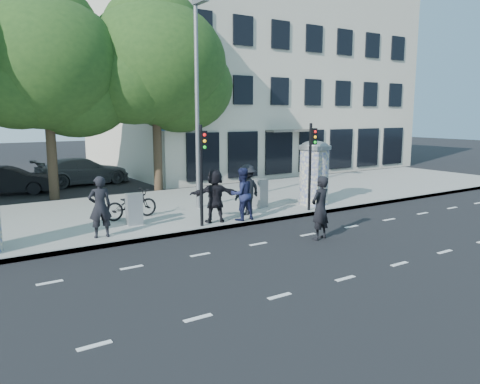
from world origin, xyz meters
TOP-DOWN VIEW (x-y plane):
  - ground at (0.00, 0.00)m, footprint 120.00×120.00m
  - sidewalk at (0.00, 7.50)m, footprint 40.00×8.00m
  - curb at (0.00, 3.55)m, footprint 40.00×0.10m
  - lane_dash_near at (0.00, -2.20)m, footprint 32.00×0.12m
  - lane_dash_far at (0.00, 1.40)m, footprint 32.00×0.12m
  - ad_column_right at (5.20, 4.70)m, footprint 1.36×1.36m
  - traffic_pole_near at (-0.60, 3.79)m, footprint 0.22×0.31m
  - traffic_pole_far at (4.20, 3.79)m, footprint 0.22×0.31m
  - street_lamp at (0.80, 6.63)m, footprint 0.25×0.93m
  - tree_near_left at (-3.50, 12.70)m, footprint 6.80×6.80m
  - tree_center at (1.50, 12.30)m, footprint 7.00×7.00m
  - building at (12.00, 19.99)m, footprint 20.30×15.85m
  - ped_b at (-3.90, 4.26)m, footprint 0.74×0.53m
  - ped_c at (1.02, 3.85)m, footprint 0.94×0.74m
  - ped_d at (1.72, 4.54)m, footprint 1.36×1.00m
  - ped_f at (0.06, 4.09)m, footprint 1.84×1.14m
  - man_road at (1.94, 0.80)m, footprint 0.82×0.63m
  - bicycle at (-2.20, 6.25)m, footprint 0.92×2.07m
  - cabinet_left at (-2.43, 5.30)m, footprint 0.54×0.41m
  - cabinet_right at (2.92, 5.36)m, footprint 0.64×0.54m
  - car_mid at (-5.03, 15.36)m, footprint 2.47×4.34m
  - car_right at (-1.13, 16.65)m, footprint 2.42×5.24m

SIDE VIEW (x-z plane):
  - ground at x=0.00m, z-range 0.00..0.00m
  - lane_dash_near at x=0.00m, z-range 0.00..0.01m
  - lane_dash_far at x=0.00m, z-range 0.00..0.01m
  - sidewalk at x=0.00m, z-range 0.00..0.15m
  - curb at x=0.00m, z-range -0.01..0.15m
  - bicycle at x=-2.20m, z-range 0.15..1.20m
  - car_mid at x=-5.03m, z-range 0.00..1.35m
  - cabinet_left at x=-2.43m, z-range 0.15..1.23m
  - cabinet_right at x=2.92m, z-range 0.15..1.29m
  - car_right at x=-1.13m, z-range 0.00..1.48m
  - man_road at x=1.94m, z-range 0.00..2.01m
  - ped_f at x=0.06m, z-range 0.15..2.02m
  - ped_c at x=1.02m, z-range 0.15..2.03m
  - ped_d at x=1.72m, z-range 0.15..2.04m
  - ped_b at x=-3.90m, z-range 0.15..2.05m
  - ad_column_right at x=5.20m, z-range 0.21..2.86m
  - traffic_pole_near at x=-0.60m, z-range 0.53..3.93m
  - traffic_pole_far at x=4.20m, z-range 0.53..3.93m
  - street_lamp at x=0.80m, z-range 0.79..8.79m
  - building at x=12.00m, z-range -0.01..11.99m
  - tree_near_left at x=-3.50m, z-range 1.58..10.55m
  - tree_center at x=1.50m, z-range 1.66..10.96m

